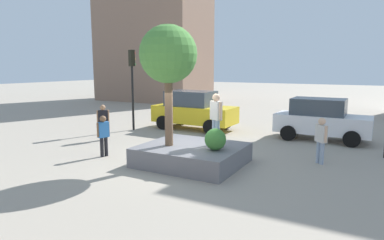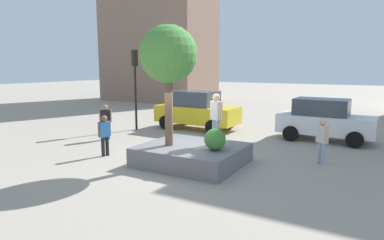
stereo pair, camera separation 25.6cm
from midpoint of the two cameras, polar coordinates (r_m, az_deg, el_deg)
name	(u,v)px [view 2 (the right image)]	position (r m, az deg, el deg)	size (l,w,h in m)	color
ground_plane	(181,162)	(12.13, -1.31, -7.09)	(120.00, 120.00, 0.00)	#9E9384
planter_ledge	(192,155)	(11.77, 0.63, -5.92)	(3.40, 2.94, 0.66)	slate
plaza_tree	(168,56)	(11.45, -3.41, 10.89)	(1.96, 1.96, 4.11)	brown
boxwood_shrub	(215,139)	(11.03, 4.59, -3.31)	(0.71, 0.71, 0.71)	#3D7A33
skateboard	(216,143)	(11.78, 4.69, -4.01)	(0.80, 0.58, 0.07)	brown
skateboarder	(216,115)	(11.59, 4.75, 0.89)	(0.52, 0.40, 1.73)	#8C9EB7
taxi_cab	(196,110)	(18.22, 1.12, 1.73)	(4.49, 2.14, 2.08)	gold
sedan_parked	(324,120)	(16.53, 21.97, 0.07)	(4.18, 2.00, 1.93)	white
traffic_light_median	(135,76)	(18.13, -9.21, 7.47)	(0.35, 0.37, 4.25)	black
bystander_watching	(322,138)	(12.44, 21.81, -2.85)	(0.45, 0.43, 1.63)	#8C9EB7
pedestrian_crossing	(105,133)	(13.08, -14.10, -2.10)	(0.29, 0.51, 1.56)	black
passerby_with_bag	(106,119)	(16.01, -14.04, 0.09)	(0.45, 0.44, 1.65)	navy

